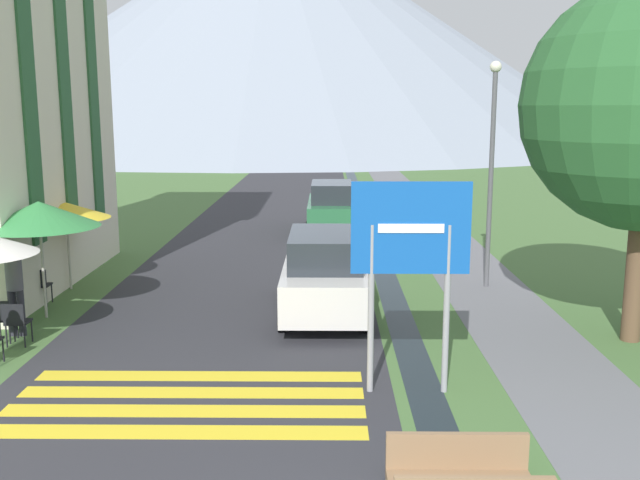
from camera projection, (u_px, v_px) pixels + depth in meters
name	position (u px, v px, depth m)	size (l,w,h in m)	color
ground_plane	(337.00, 230.00, 26.18)	(160.00, 160.00, 0.00)	#476B38
road	(285.00, 196.00, 36.03)	(6.40, 60.00, 0.01)	#2D2D33
footpath	(406.00, 197.00, 35.97)	(2.20, 60.00, 0.01)	slate
drainage_channel	(358.00, 197.00, 35.99)	(0.60, 60.00, 0.00)	black
crosswalk_marking	(188.00, 401.00, 10.96)	(5.44, 2.54, 0.01)	yellow
mountain_distant	(275.00, 30.00, 87.14)	(83.48, 83.48, 27.56)	gray
road_sign	(410.00, 252.00, 10.94)	(1.83, 0.11, 3.36)	gray
parked_car_near	(325.00, 272.00, 15.54)	(1.89, 4.55, 1.82)	silver
parked_car_far	(332.00, 207.00, 25.70)	(1.78, 4.36, 1.82)	#28663D
cafe_chair_near_left	(16.00, 320.00, 13.43)	(0.40, 0.40, 0.85)	black
cafe_chair_near_right	(2.00, 317.00, 13.64)	(0.40, 0.40, 0.85)	black
cafe_chair_middle	(9.00, 300.00, 14.82)	(0.40, 0.40, 0.85)	black
cafe_chair_far_right	(39.00, 283.00, 16.22)	(0.40, 0.40, 0.85)	black
cafe_umbrella_middle_green	(39.00, 214.00, 14.94)	(2.49, 2.49, 2.53)	#B7B2A8
cafe_umbrella_rear_yellow	(66.00, 210.00, 17.40)	(2.12, 2.12, 2.18)	#B7B2A8
person_standing_terrace	(15.00, 286.00, 13.96)	(0.32, 0.32, 1.73)	#282833
streetlamp	(492.00, 157.00, 17.43)	(0.28, 0.28, 5.55)	#515156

